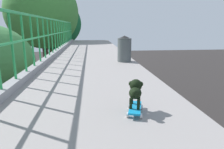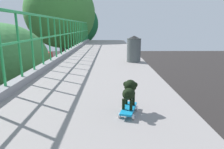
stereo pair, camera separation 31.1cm
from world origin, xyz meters
name	(u,v)px [view 2 (the right image)]	position (x,y,z in m)	size (l,w,h in m)	color
city_bus	(31,70)	(-8.51, 24.18, 2.00)	(2.74, 10.90, 3.57)	red
roadside_tree_mid	(1,63)	(-2.94, 7.60, 5.85)	(3.78, 3.78, 7.42)	#4B402E
roadside_tree_far	(60,14)	(-2.46, 16.07, 8.24)	(5.45, 5.45, 10.99)	#4F3E32
roadside_tree_farthest	(68,24)	(-2.70, 19.79, 7.50)	(5.99, 5.99, 10.00)	#4A3A23
toy_skateboard	(129,109)	(1.67, 2.05, 6.26)	(0.27, 0.44, 0.08)	#138AC4
small_dog	(129,91)	(1.68, 2.11, 6.48)	(0.23, 0.36, 0.33)	black
litter_bin	(134,49)	(2.17, 5.84, 6.60)	(0.43, 0.43, 0.80)	#4D5455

